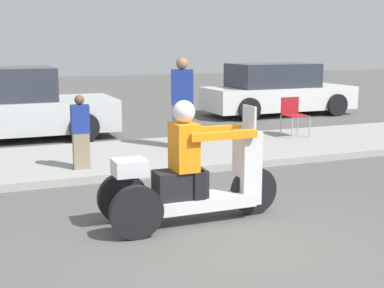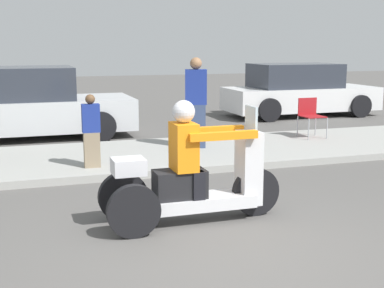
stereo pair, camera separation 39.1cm
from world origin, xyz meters
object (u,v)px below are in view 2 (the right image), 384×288
Objects in this scene: spectator_near_curb at (91,132)px; folding_chair_set_back at (310,113)px; parked_car_lot_center at (299,91)px; spectator_end_of_line at (196,104)px; motorcycle_trike at (192,179)px; parked_car_lot_right at (21,105)px.

folding_chair_set_back is at bearing 16.29° from spectator_near_curb.
folding_chair_set_back is 4.31m from parked_car_lot_center.
parked_car_lot_center reaches higher than spectator_near_curb.
spectator_end_of_line reaches higher than parked_car_lot_center.
spectator_near_curb is at bearing -163.71° from folding_chair_set_back.
spectator_near_curb is (-2.11, -1.06, -0.26)m from spectator_end_of_line.
motorcycle_trike is at bearing -73.79° from spectator_near_curb.
parked_car_lot_center is at bearing 63.82° from folding_chair_set_back.
spectator_end_of_line is 2.38m from spectator_near_curb.
motorcycle_trike is 1.85× the size of spectator_near_curb.
spectator_near_curb is 0.25× the size of parked_car_lot_right.
folding_chair_set_back is 0.19× the size of parked_car_lot_center.
motorcycle_trike is at bearing -109.28° from spectator_end_of_line.
spectator_end_of_line is at bearing 70.72° from motorcycle_trike.
parked_car_lot_center is (1.90, 3.87, 0.08)m from folding_chair_set_back.
parked_car_lot_right is (-5.80, 2.49, 0.11)m from folding_chair_set_back.
motorcycle_trike is 0.46× the size of parked_car_lot_right.
motorcycle_trike is 4.03m from spectator_end_of_line.
folding_chair_set_back is (4.78, 1.40, -0.06)m from spectator_near_curb.
parked_car_lot_center is at bearing 10.18° from parked_car_lot_right.
motorcycle_trike is 9.92m from parked_car_lot_center.
parked_car_lot_center is (4.56, 4.20, -0.23)m from spectator_end_of_line.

